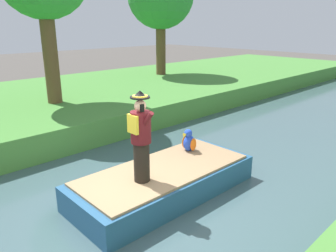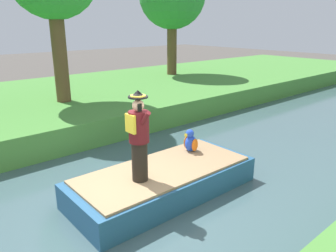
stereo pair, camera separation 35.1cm
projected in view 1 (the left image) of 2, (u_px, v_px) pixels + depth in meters
ground_plane at (127, 215)px, 6.73m from camera, size 80.00×80.00×0.00m
canal_water at (127, 213)px, 6.72m from camera, size 6.96×48.00×0.10m
boat at (164, 181)px, 7.31m from camera, size 1.85×4.22×0.61m
person_pirate at (141, 137)px, 6.37m from camera, size 0.61×0.42×1.85m
parrot_plush at (189, 141)px, 8.13m from camera, size 0.36×0.35×0.57m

